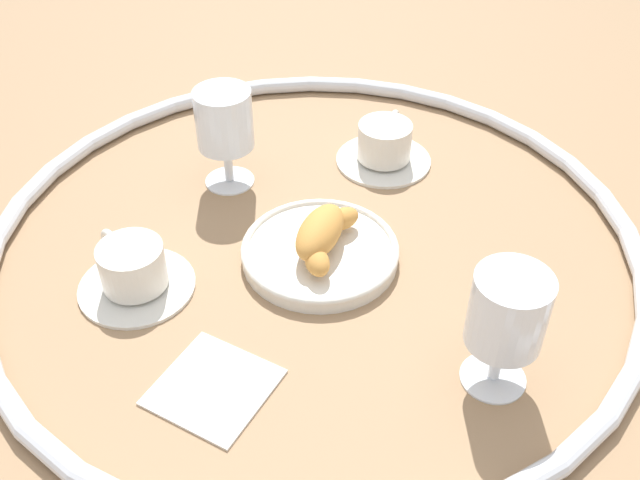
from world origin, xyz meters
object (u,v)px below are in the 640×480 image
at_px(pastry_plate, 320,252).
at_px(coffee_cup_near, 385,146).
at_px(juice_glass_left, 507,316).
at_px(juice_glass_right, 224,124).
at_px(folded_napkin, 214,386).
at_px(croissant_large, 322,234).
at_px(coffee_cup_far, 133,271).

bearing_deg(pastry_plate, coffee_cup_near, 166.58).
bearing_deg(juice_glass_left, juice_glass_right, -128.84).
height_order(coffee_cup_near, folded_napkin, coffee_cup_near).
xyz_separation_m(coffee_cup_near, juice_glass_left, (0.38, 0.15, 0.07)).
height_order(pastry_plate, croissant_large, croissant_large).
relative_size(coffee_cup_far, folded_napkin, 1.24).
relative_size(coffee_cup_near, folded_napkin, 1.24).
height_order(coffee_cup_near, juice_glass_right, juice_glass_right).
relative_size(croissant_large, coffee_cup_near, 0.99).
distance_m(croissant_large, juice_glass_right, 0.21).
relative_size(coffee_cup_near, juice_glass_right, 0.97).
bearing_deg(juice_glass_right, croissant_large, 48.27).
height_order(croissant_large, juice_glass_left, juice_glass_left).
distance_m(juice_glass_left, folded_napkin, 0.30).
xyz_separation_m(pastry_plate, juice_glass_left, (0.15, 0.21, 0.08)).
xyz_separation_m(pastry_plate, coffee_cup_near, (-0.22, 0.05, 0.01)).
bearing_deg(juice_glass_right, pastry_plate, 47.82).
relative_size(juice_glass_right, folded_napkin, 1.27).
distance_m(coffee_cup_near, juice_glass_right, 0.23).
height_order(croissant_large, folded_napkin, croissant_large).
height_order(coffee_cup_far, juice_glass_left, juice_glass_left).
bearing_deg(coffee_cup_near, coffee_cup_far, -39.49).
height_order(juice_glass_right, folded_napkin, juice_glass_right).
bearing_deg(coffee_cup_far, pastry_plate, 113.16).
bearing_deg(folded_napkin, coffee_cup_near, 163.98).
relative_size(pastry_plate, coffee_cup_far, 1.41).
relative_size(croissant_large, folded_napkin, 1.22).
relative_size(pastry_plate, coffee_cup_near, 1.41).
xyz_separation_m(coffee_cup_near, coffee_cup_far, (0.31, -0.26, 0.00)).
xyz_separation_m(juice_glass_left, juice_glass_right, (-0.29, -0.36, 0.00)).
distance_m(pastry_plate, juice_glass_right, 0.22).
xyz_separation_m(pastry_plate, folded_napkin, (0.21, -0.07, -0.01)).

